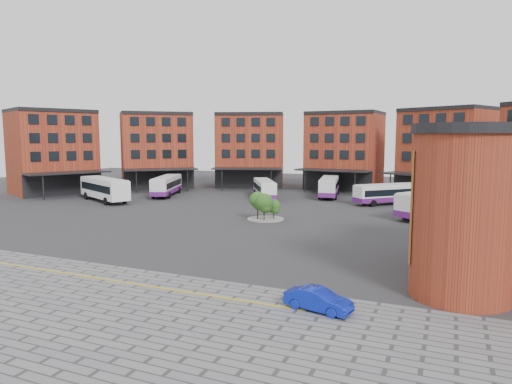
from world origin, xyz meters
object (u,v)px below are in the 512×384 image
at_px(tree_island, 264,205).
at_px(bus_a, 104,188).
at_px(bus_c, 264,189).
at_px(bus_e, 388,193).
at_px(bus_b, 167,185).
at_px(bus_d, 329,186).
at_px(bus_f, 435,203).
at_px(blue_car, 318,300).

height_order(tree_island, bus_a, bus_a).
relative_size(bus_c, bus_e, 1.10).
bearing_deg(bus_a, bus_c, -31.95).
height_order(bus_a, bus_b, bus_a).
relative_size(bus_c, bus_d, 0.88).
xyz_separation_m(bus_c, bus_e, (19.23, 1.06, 0.03)).
bearing_deg(bus_f, bus_a, -141.59).
bearing_deg(bus_c, bus_d, 4.33).
bearing_deg(bus_c, bus_e, -26.83).
bearing_deg(bus_f, bus_d, 172.07).
height_order(bus_c, blue_car, bus_c).
distance_m(bus_d, bus_e, 11.39).
bearing_deg(tree_island, bus_f, 27.81).
xyz_separation_m(bus_b, blue_car, (37.52, -40.00, -1.13)).
distance_m(bus_a, blue_car, 52.14).
height_order(bus_a, bus_e, bus_a).
xyz_separation_m(tree_island, bus_b, (-23.93, 14.85, -0.11)).
bearing_deg(bus_d, bus_c, -156.15).
bearing_deg(bus_b, tree_island, -52.34).
xyz_separation_m(tree_island, bus_f, (18.46, 9.74, -0.07)).
xyz_separation_m(bus_b, bus_d, (25.57, 9.46, -0.02)).
height_order(bus_f, blue_car, bus_f).
bearing_deg(blue_car, bus_d, 24.73).
relative_size(tree_island, bus_d, 0.37).
bearing_deg(blue_car, bus_c, 37.04).
xyz_separation_m(bus_a, blue_car, (42.34, -30.39, -1.48)).
height_order(bus_b, bus_c, bus_b).
distance_m(bus_a, bus_d, 35.89).
distance_m(tree_island, blue_car, 28.62).
distance_m(tree_island, bus_c, 19.58).
relative_size(bus_d, blue_car, 3.01).
relative_size(bus_a, bus_f, 1.10).
bearing_deg(bus_b, blue_car, -67.35).
bearing_deg(bus_e, bus_a, -115.07).
relative_size(tree_island, bus_c, 0.43).
bearing_deg(bus_f, blue_car, -64.99).
relative_size(bus_d, bus_e, 1.25).
distance_m(bus_c, bus_f, 27.20).
distance_m(bus_b, bus_c, 16.84).
xyz_separation_m(bus_e, blue_car, (1.77, -44.34, -0.99)).
height_order(bus_b, bus_f, bus_f).
distance_m(bus_b, bus_f, 42.70).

